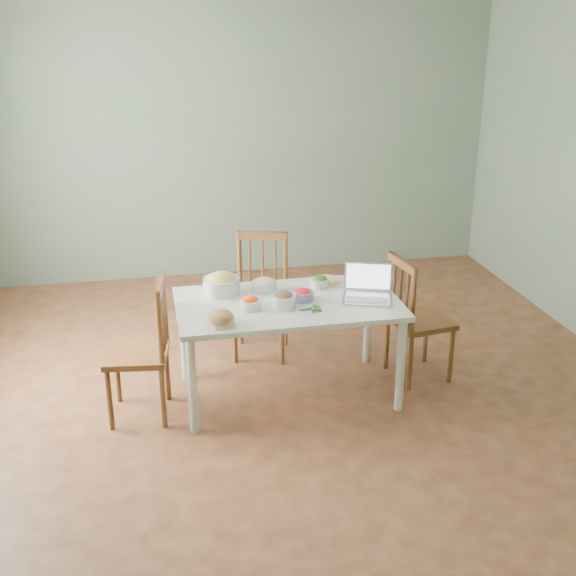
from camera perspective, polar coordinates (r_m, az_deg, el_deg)
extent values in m
cube|color=#4D2714|center=(5.51, 0.78, -7.40)|extent=(5.00, 5.00, 0.00)
cube|color=gray|center=(7.40, -3.37, 11.24)|extent=(5.00, 0.00, 2.70)
cube|color=gray|center=(2.77, 12.11, -7.22)|extent=(5.00, 0.00, 2.70)
ellipsoid|color=#AC7850|center=(4.69, -5.25, -2.33)|extent=(0.22, 0.22, 0.11)
cube|color=white|center=(4.66, -5.05, -3.00)|extent=(0.13, 0.06, 0.03)
cylinder|color=beige|center=(5.41, 2.93, 0.57)|extent=(0.29, 0.29, 0.02)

